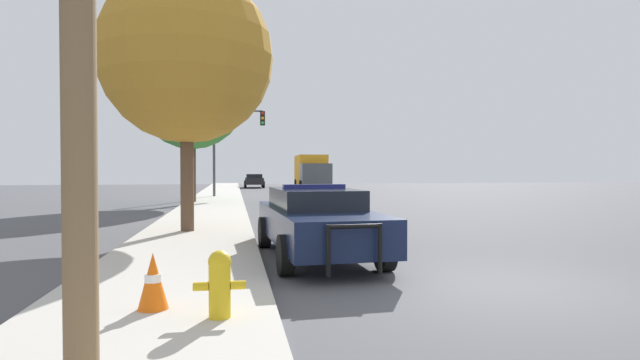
{
  "coord_description": "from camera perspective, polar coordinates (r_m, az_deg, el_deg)",
  "views": [
    {
      "loc": [
        -4.12,
        -7.02,
        1.81
      ],
      "look_at": [
        -1.14,
        10.13,
        1.44
      ],
      "focal_mm": 28.0,
      "sensor_mm": 36.0,
      "label": 1
    }
  ],
  "objects": [
    {
      "name": "tree_sidewalk_mid",
      "position": [
        26.94,
        -14.45,
        9.29
      ],
      "size": [
        5.53,
        5.53,
        8.25
      ],
      "color": "#4C3823",
      "rests_on": "sidewalk_left"
    },
    {
      "name": "car_background_distant",
      "position": [
        49.64,
        -7.53,
        -0.02
      ],
      "size": [
        2.05,
        4.39,
        1.35
      ],
      "rotation": [
        0.0,
        0.0,
        -0.02
      ],
      "color": "black",
      "rests_on": "ground_plane"
    },
    {
      "name": "fire_hydrant",
      "position": [
        5.86,
        -11.4,
        -11.35
      ],
      "size": [
        0.59,
        0.26,
        0.76
      ],
      "color": "gold",
      "rests_on": "sidewalk_left"
    },
    {
      "name": "police_car",
      "position": [
        10.27,
        -0.43,
        -4.59
      ],
      "size": [
        2.22,
        5.33,
        1.5
      ],
      "rotation": [
        0.0,
        0.0,
        3.19
      ],
      "color": "#141E3D",
      "rests_on": "ground_plane"
    },
    {
      "name": "box_truck",
      "position": [
        43.16,
        -0.96,
        1.0
      ],
      "size": [
        2.8,
        7.15,
        3.04
      ],
      "rotation": [
        0.0,
        0.0,
        3.11
      ],
      "color": "#474C51",
      "rests_on": "ground_plane"
    },
    {
      "name": "tree_sidewalk_near",
      "position": [
        14.38,
        -15.02,
        13.42
      ],
      "size": [
        4.69,
        4.69,
        7.08
      ],
      "color": "brown",
      "rests_on": "sidewalk_left"
    },
    {
      "name": "traffic_cone",
      "position": [
        6.42,
        -18.54,
        -10.85
      ],
      "size": [
        0.36,
        0.36,
        0.68
      ],
      "color": "orange",
      "rests_on": "sidewalk_left"
    },
    {
      "name": "traffic_light",
      "position": [
        31.91,
        -9.84,
        5.1
      ],
      "size": [
        3.26,
        0.35,
        5.52
      ],
      "color": "#424247",
      "rests_on": "sidewalk_left"
    },
    {
      "name": "ground_plane",
      "position": [
        8.34,
        20.44,
        -11.38
      ],
      "size": [
        110.0,
        110.0,
        0.0
      ],
      "primitive_type": "plane",
      "color": "#4F4F54"
    },
    {
      "name": "sidewalk_left",
      "position": [
        7.3,
        -17.74,
        -12.65
      ],
      "size": [
        3.0,
        110.0,
        0.13
      ],
      "color": "#BCB7AD",
      "rests_on": "ground_plane"
    }
  ]
}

